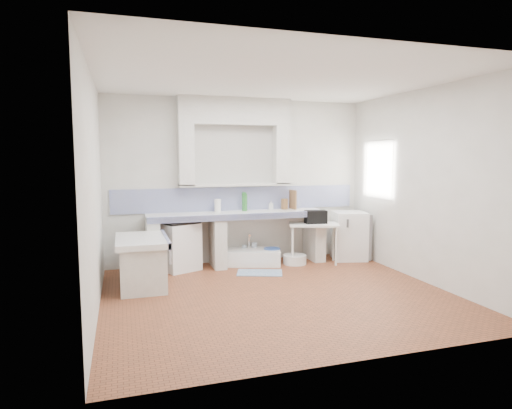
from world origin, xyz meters
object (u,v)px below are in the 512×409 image
object	(u,v)px
side_table	(314,243)
fridge	(349,236)
sink	(252,258)
stove	(179,246)

from	to	relation	value
side_table	fridge	xyz separation A→B (m)	(0.72, 0.08, 0.08)
fridge	sink	bearing A→B (deg)	-171.31
fridge	side_table	bearing A→B (deg)	-160.72
side_table	fridge	bearing A→B (deg)	25.78
sink	fridge	distance (m)	1.79
sink	side_table	distance (m)	1.09
stove	side_table	xyz separation A→B (m)	(2.26, -0.22, -0.04)
sink	side_table	world-z (taller)	side_table
sink	side_table	xyz separation A→B (m)	(1.04, -0.22, 0.23)
sink	fridge	bearing A→B (deg)	12.52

